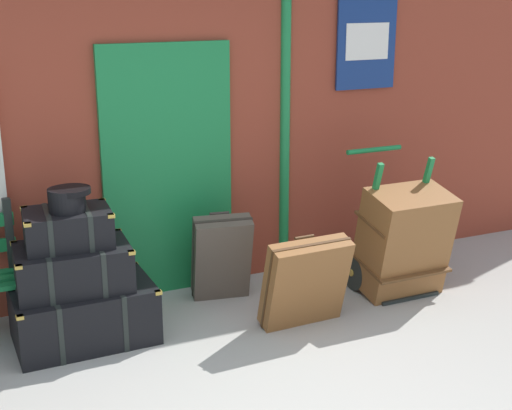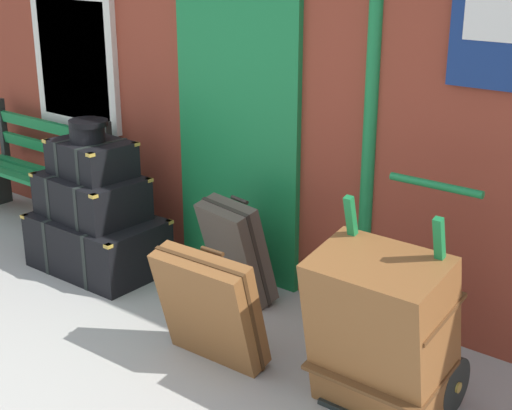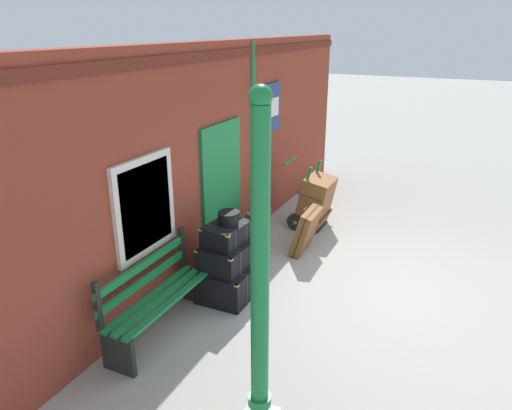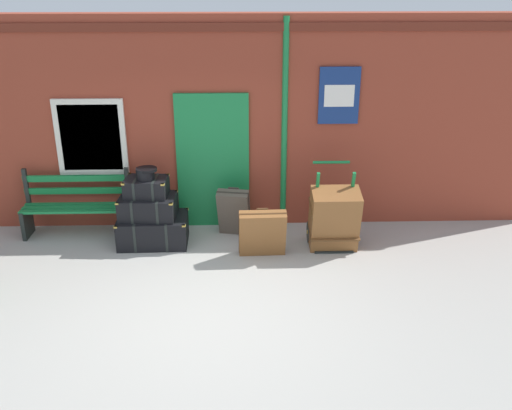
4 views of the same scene
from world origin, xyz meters
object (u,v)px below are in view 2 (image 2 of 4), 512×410
object	(u,v)px
porters_trolley	(396,353)
large_brown_trunk	(382,332)
steamer_trunk_base	(98,243)
steamer_trunk_middle	(92,196)
suitcase_oxblood	(210,308)
steamer_trunk_top	(92,158)
suitcase_charcoal	(237,252)
platform_bench	(42,175)
round_hatbox	(87,129)

from	to	relation	value
porters_trolley	large_brown_trunk	world-z (taller)	porters_trolley
steamer_trunk_base	steamer_trunk_middle	xyz separation A→B (m)	(-0.05, 0.02, 0.37)
steamer_trunk_middle	suitcase_oxblood	bearing A→B (deg)	-16.28
steamer_trunk_top	porters_trolley	xyz separation A→B (m)	(2.69, -0.14, -0.60)
porters_trolley	suitcase_charcoal	size ratio (longest dim) A/B	1.55
steamer_trunk_middle	suitcase_charcoal	size ratio (longest dim) A/B	1.10
steamer_trunk_base	steamer_trunk_middle	size ratio (longest dim) A/B	1.21
steamer_trunk_top	suitcase_charcoal	size ratio (longest dim) A/B	0.84
platform_bench	large_brown_trunk	world-z (taller)	platform_bench
platform_bench	large_brown_trunk	bearing A→B (deg)	-9.40
steamer_trunk_base	round_hatbox	xyz separation A→B (m)	(-0.05, 0.02, 0.89)
porters_trolley	steamer_trunk_top	bearing A→B (deg)	177.08
steamer_trunk_base	large_brown_trunk	distance (m)	2.65
platform_bench	suitcase_charcoal	world-z (taller)	platform_bench
steamer_trunk_top	suitcase_charcoal	world-z (taller)	steamer_trunk_top
steamer_trunk_middle	round_hatbox	size ratio (longest dim) A/B	2.79
platform_bench	round_hatbox	size ratio (longest dim) A/B	5.32
steamer_trunk_base	steamer_trunk_top	world-z (taller)	steamer_trunk_top
suitcase_charcoal	suitcase_oxblood	bearing A→B (deg)	-60.70
round_hatbox	suitcase_oxblood	bearing A→B (deg)	-16.52
steamer_trunk_top	round_hatbox	distance (m)	0.23
large_brown_trunk	suitcase_charcoal	distance (m)	1.53
steamer_trunk_middle	steamer_trunk_top	distance (m)	0.29
round_hatbox	platform_bench	bearing A→B (deg)	163.18
porters_trolley	suitcase_charcoal	bearing A→B (deg)	166.75
porters_trolley	suitcase_charcoal	xyz separation A→B (m)	(-1.43, 0.34, 0.11)
platform_bench	porters_trolley	distance (m)	3.84
round_hatbox	large_brown_trunk	distance (m)	2.76
steamer_trunk_top	round_hatbox	bearing A→B (deg)	-68.57
platform_bench	large_brown_trunk	xyz separation A→B (m)	(3.81, -0.63, 0.03)
steamer_trunk_middle	large_brown_trunk	distance (m)	2.69
round_hatbox	porters_trolley	xyz separation A→B (m)	(2.67, -0.11, -0.83)
porters_trolley	suitcase_oxblood	bearing A→B (deg)	-159.90
steamer_trunk_base	porters_trolley	world-z (taller)	porters_trolley
steamer_trunk_base	steamer_trunk_top	size ratio (longest dim) A/B	1.59
platform_bench	round_hatbox	distance (m)	1.35
large_brown_trunk	round_hatbox	bearing A→B (deg)	173.85
porters_trolley	large_brown_trunk	xyz separation A→B (m)	(-0.00, -0.18, 0.21)
steamer_trunk_base	suitcase_oxblood	distance (m)	1.67
platform_bench	round_hatbox	xyz separation A→B (m)	(1.13, -0.34, 0.65)
suitcase_charcoal	steamer_trunk_top	bearing A→B (deg)	-170.88
steamer_trunk_middle	steamer_trunk_base	bearing A→B (deg)	-17.05
steamer_trunk_middle	suitcase_oxblood	size ratio (longest dim) A/B	1.15
porters_trolley	suitcase_oxblood	distance (m)	1.10
steamer_trunk_base	round_hatbox	world-z (taller)	round_hatbox
platform_bench	steamer_trunk_middle	size ratio (longest dim) A/B	1.91
suitcase_oxblood	suitcase_charcoal	xyz separation A→B (m)	(-0.40, 0.72, 0.02)
suitcase_oxblood	steamer_trunk_top	bearing A→B (deg)	162.70
platform_bench	suitcase_charcoal	xyz separation A→B (m)	(2.37, -0.11, -0.07)
porters_trolley	suitcase_oxblood	world-z (taller)	porters_trolley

